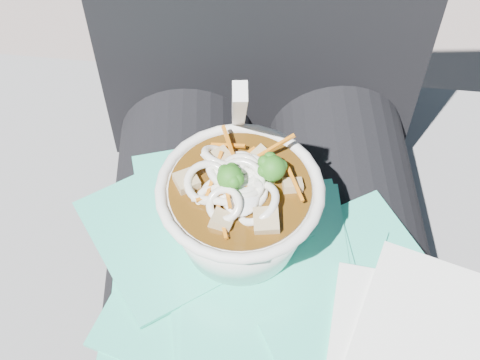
{
  "coord_description": "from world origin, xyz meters",
  "views": [
    {
      "loc": [
        -0.04,
        -0.27,
        1.12
      ],
      "look_at": [
        -0.03,
        0.03,
        0.71
      ],
      "focal_mm": 50.0,
      "sensor_mm": 36.0,
      "label": 1
    }
  ],
  "objects_px": {
    "stone_ledge": "(258,313)",
    "lap": "(272,318)",
    "plastic_bag": "(249,273)",
    "person_body": "(268,223)",
    "udon_bowl": "(240,205)"
  },
  "relations": [
    {
      "from": "lap",
      "to": "plastic_bag",
      "type": "xyz_separation_m",
      "value": [
        -0.02,
        0.0,
        0.08
      ]
    },
    {
      "from": "stone_ledge",
      "to": "lap",
      "type": "xyz_separation_m",
      "value": [
        0.0,
        -0.15,
        0.31
      ]
    },
    {
      "from": "person_body",
      "to": "udon_bowl",
      "type": "height_order",
      "value": "person_body"
    },
    {
      "from": "lap",
      "to": "udon_bowl",
      "type": "height_order",
      "value": "udon_bowl"
    },
    {
      "from": "lap",
      "to": "person_body",
      "type": "relative_size",
      "value": 0.48
    },
    {
      "from": "stone_ledge",
      "to": "udon_bowl",
      "type": "height_order",
      "value": "udon_bowl"
    },
    {
      "from": "stone_ledge",
      "to": "udon_bowl",
      "type": "relative_size",
      "value": 5.39
    },
    {
      "from": "stone_ledge",
      "to": "lap",
      "type": "relative_size",
      "value": 2.08
    },
    {
      "from": "person_body",
      "to": "udon_bowl",
      "type": "bearing_deg",
      "value": -116.86
    },
    {
      "from": "stone_ledge",
      "to": "plastic_bag",
      "type": "xyz_separation_m",
      "value": [
        -0.02,
        -0.15,
        0.39
      ]
    },
    {
      "from": "lap",
      "to": "plastic_bag",
      "type": "height_order",
      "value": "plastic_bag"
    },
    {
      "from": "lap",
      "to": "plastic_bag",
      "type": "bearing_deg",
      "value": 170.93
    },
    {
      "from": "udon_bowl",
      "to": "lap",
      "type": "bearing_deg",
      "value": -49.41
    },
    {
      "from": "lap",
      "to": "plastic_bag",
      "type": "relative_size",
      "value": 1.44
    },
    {
      "from": "stone_ledge",
      "to": "person_body",
      "type": "height_order",
      "value": "person_body"
    }
  ]
}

